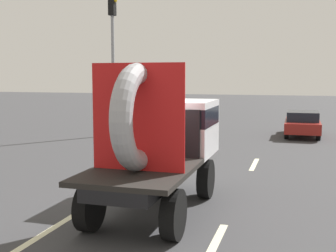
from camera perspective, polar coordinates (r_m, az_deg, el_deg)
ground_plane at (r=10.70m, az=-2.33°, el=-9.82°), size 120.00×120.00×0.00m
flatbed_truck at (r=10.08m, az=-0.70°, el=-1.42°), size 2.02×4.73×3.28m
distant_sedan at (r=22.79m, az=17.22°, el=0.40°), size 1.66×3.88×1.26m
traffic_light at (r=22.17m, az=-7.25°, el=10.12°), size 0.42×0.36×6.89m
lane_dash_left_near at (r=9.18m, az=-14.91°, el=-12.84°), size 0.16×2.53×0.01m
lane_dash_left_far at (r=15.85m, az=-0.56°, el=-4.38°), size 0.16×2.81×0.01m
lane_dash_right_near at (r=7.82m, az=5.61°, el=-16.15°), size 0.16×2.89×0.01m
lane_dash_right_far at (r=15.25m, az=11.25°, el=-4.95°), size 0.16×2.11×0.01m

